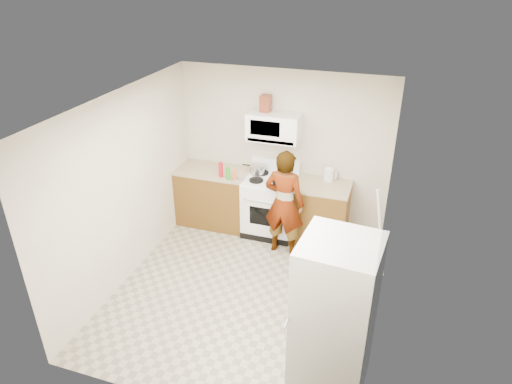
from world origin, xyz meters
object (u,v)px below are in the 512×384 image
at_px(gas_range, 270,204).
at_px(saucepan, 258,169).
at_px(fridge, 334,318).
at_px(person, 284,203).
at_px(microwave, 274,127).
at_px(kettle, 329,174).

xyz_separation_m(gas_range, saucepan, (-0.24, 0.09, 0.53)).
bearing_deg(fridge, person, 121.61).
relative_size(gas_range, fridge, 0.66).
distance_m(gas_range, microwave, 1.22).
relative_size(microwave, fridge, 0.45).
bearing_deg(saucepan, kettle, 6.11).
bearing_deg(saucepan, microwave, 8.30).
relative_size(gas_range, saucepan, 5.08).
bearing_deg(person, gas_range, -48.37).
relative_size(gas_range, kettle, 6.21).
bearing_deg(kettle, saucepan, -175.75).
xyz_separation_m(kettle, saucepan, (-1.07, -0.11, -0.01)).
height_order(fridge, saucepan, fridge).
xyz_separation_m(microwave, person, (0.34, -0.58, -0.90)).
bearing_deg(fridge, microwave, 122.42).
bearing_deg(kettle, gas_range, -167.87).
relative_size(gas_range, person, 0.71).
relative_size(fridge, saucepan, 7.64).
xyz_separation_m(gas_range, kettle, (0.83, 0.21, 0.54)).
bearing_deg(kettle, person, -129.00).
height_order(person, saucepan, person).
bearing_deg(microwave, gas_range, -90.00).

